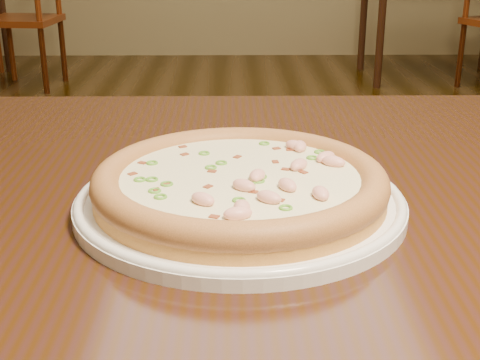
{
  "coord_description": "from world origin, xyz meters",
  "views": [
    {
      "loc": [
        -0.16,
        -0.98,
        1.0
      ],
      "look_at": [
        -0.15,
        -0.4,
        0.78
      ],
      "focal_mm": 50.0,
      "sensor_mm": 36.0,
      "label": 1
    }
  ],
  "objects_px": {
    "plate": "(240,201)",
    "pizza": "(240,183)",
    "hero_table": "(350,274)",
    "chair_b": "(31,19)"
  },
  "relations": [
    {
      "from": "plate",
      "to": "pizza",
      "type": "relative_size",
      "value": 1.12
    },
    {
      "from": "pizza",
      "to": "hero_table",
      "type": "bearing_deg",
      "value": 22.77
    },
    {
      "from": "pizza",
      "to": "chair_b",
      "type": "distance_m",
      "value": 4.01
    },
    {
      "from": "pizza",
      "to": "chair_b",
      "type": "height_order",
      "value": "chair_b"
    },
    {
      "from": "plate",
      "to": "pizza",
      "type": "xyz_separation_m",
      "value": [
        0.0,
        -0.0,
        0.02
      ]
    },
    {
      "from": "hero_table",
      "to": "plate",
      "type": "distance_m",
      "value": 0.17
    },
    {
      "from": "hero_table",
      "to": "chair_b",
      "type": "distance_m",
      "value": 3.99
    },
    {
      "from": "chair_b",
      "to": "hero_table",
      "type": "bearing_deg",
      "value": -69.31
    },
    {
      "from": "plate",
      "to": "pizza",
      "type": "distance_m",
      "value": 0.02
    },
    {
      "from": "pizza",
      "to": "chair_b",
      "type": "relative_size",
      "value": 0.29
    }
  ]
}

